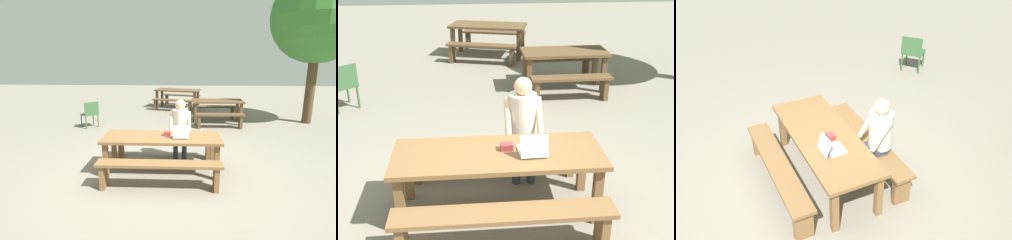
% 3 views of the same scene
% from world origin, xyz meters
% --- Properties ---
extents(ground_plane, '(30.00, 30.00, 0.00)m').
position_xyz_m(ground_plane, '(0.00, 0.00, 0.00)').
color(ground_plane, gray).
extents(picnic_table_front, '(2.17, 0.81, 0.70)m').
position_xyz_m(picnic_table_front, '(0.00, 0.00, 0.61)').
color(picnic_table_front, brown).
rests_on(picnic_table_front, ground).
extents(bench_near, '(2.06, 0.30, 0.46)m').
position_xyz_m(bench_near, '(0.00, -0.69, 0.36)').
color(bench_near, brown).
rests_on(bench_near, ground).
extents(bench_far, '(2.06, 0.30, 0.46)m').
position_xyz_m(bench_far, '(0.00, 0.69, 0.36)').
color(bench_far, brown).
rests_on(bench_far, ground).
extents(laptop, '(0.29, 0.32, 0.24)m').
position_xyz_m(laptop, '(0.35, -0.06, 0.76)').
color(laptop, silver).
rests_on(laptop, picnic_table_front).
extents(small_pouch, '(0.13, 0.09, 0.07)m').
position_xyz_m(small_pouch, '(0.09, 0.05, 0.74)').
color(small_pouch, '#993338').
rests_on(small_pouch, picnic_table_front).
extents(person_seated, '(0.44, 0.42, 1.28)m').
position_xyz_m(person_seated, '(0.34, 0.66, 0.76)').
color(person_seated, '#333847').
rests_on(person_seated, ground).
extents(plastic_chair, '(0.62, 0.62, 0.80)m').
position_xyz_m(plastic_chair, '(-2.40, 3.11, 0.43)').
color(plastic_chair, '#335933').
rests_on(plastic_chair, ground).
extents(picnic_table_mid, '(1.62, 0.77, 0.75)m').
position_xyz_m(picnic_table_mid, '(1.54, 3.83, 0.63)').
color(picnic_table_mid, brown).
rests_on(picnic_table_mid, ground).
extents(bench_mid_south, '(1.45, 0.31, 0.45)m').
position_xyz_m(bench_mid_south, '(1.54, 3.19, 0.33)').
color(bench_mid_south, brown).
rests_on(bench_mid_south, ground).
extents(bench_mid_north, '(1.45, 0.31, 0.45)m').
position_xyz_m(bench_mid_north, '(1.53, 4.46, 0.33)').
color(bench_mid_north, brown).
rests_on(bench_mid_north, ground).
extents(picnic_table_rear, '(1.96, 1.29, 0.77)m').
position_xyz_m(picnic_table_rear, '(0.23, 6.38, 0.66)').
color(picnic_table_rear, brown).
rests_on(picnic_table_rear, ground).
extents(bench_rear_south, '(1.64, 0.73, 0.46)m').
position_xyz_m(bench_rear_south, '(0.03, 5.69, 0.34)').
color(bench_rear_south, brown).
rests_on(bench_rear_south, ground).
extents(bench_rear_north, '(1.64, 0.73, 0.46)m').
position_xyz_m(bench_rear_north, '(0.42, 7.07, 0.34)').
color(bench_rear_north, brown).
rests_on(bench_rear_north, ground).
extents(tree_left, '(2.81, 2.81, 4.71)m').
position_xyz_m(tree_left, '(4.49, 4.00, 3.29)').
color(tree_left, '#4C3823').
rests_on(tree_left, ground).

